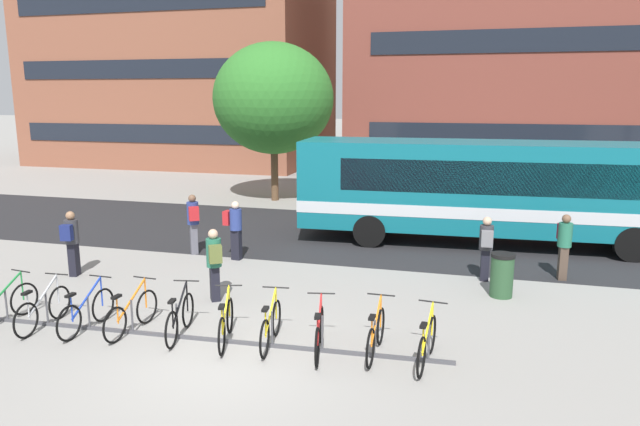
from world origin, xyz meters
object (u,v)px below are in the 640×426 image
parked_bicycle_blue_2 (87,312)px  street_tree_0 (273,99)px  parked_bicycle_yellow_6 (271,326)px  parked_bicycle_green_0 (3,305)px  parked_bicycle_orange_3 (131,314)px  parked_bicycle_silver_1 (43,310)px  commuter_navy_pack_1 (72,239)px  commuter_red_pack_5 (235,226)px  trash_bin (502,275)px  commuter_red_pack_4 (193,220)px  commuter_olive_pack_3 (214,260)px  parked_bicycle_red_7 (319,334)px  commuter_maroon_pack_0 (564,242)px  parked_bicycle_yellow_5 (226,324)px  parked_bicycle_yellow_9 (427,344)px  commuter_grey_pack_2 (486,244)px  city_bus (493,188)px  parked_bicycle_orange_8 (376,335)px  parked_bicycle_black_4 (180,318)px

parked_bicycle_blue_2 → street_tree_0: (-1.29, 14.79, 4.05)m
parked_bicycle_yellow_6 → parked_bicycle_blue_2: bearing=86.9°
parked_bicycle_green_0 → parked_bicycle_orange_3: (2.82, 0.27, 0.00)m
parked_bicycle_silver_1 → commuter_navy_pack_1: 3.57m
commuter_red_pack_5 → trash_bin: 7.35m
parked_bicycle_yellow_6 → commuter_red_pack_4: size_ratio=0.97×
parked_bicycle_silver_1 → commuter_olive_pack_3: 3.60m
parked_bicycle_red_7 → commuter_maroon_pack_0: size_ratio=1.00×
parked_bicycle_green_0 → commuter_navy_pack_1: commuter_navy_pack_1 is taller
parked_bicycle_yellow_5 → commuter_red_pack_4: bearing=16.6°
parked_bicycle_yellow_9 → commuter_grey_pack_2: (0.99, 5.12, 0.56)m
city_bus → parked_bicycle_silver_1: bearing=44.1°
parked_bicycle_orange_8 → parked_bicycle_blue_2: bearing=94.4°
parked_bicycle_green_0 → street_tree_0: (0.61, 14.91, 4.05)m
parked_bicycle_yellow_5 → trash_bin: size_ratio=1.62×
parked_bicycle_green_0 → parked_bicycle_black_4: (3.85, 0.33, 0.00)m
parked_bicycle_black_4 → commuter_maroon_pack_0: (7.62, 5.83, 0.59)m
commuter_red_pack_5 → trash_bin: bearing=-4.0°
parked_bicycle_blue_2 → parked_bicycle_silver_1: bearing=97.9°
parked_bicycle_yellow_6 → parked_bicycle_orange_8: size_ratio=0.99×
parked_bicycle_orange_3 → parked_bicycle_green_0: bearing=98.9°
parked_bicycle_blue_2 → commuter_red_pack_5: (0.81, 5.53, 0.59)m
parked_bicycle_silver_1 → parked_bicycle_red_7: size_ratio=1.01×
parked_bicycle_yellow_5 → commuter_red_pack_5: commuter_red_pack_5 is taller
parked_bicycle_yellow_9 → parked_bicycle_green_0: bearing=97.8°
commuter_grey_pack_2 → street_tree_0: bearing=40.3°
commuter_navy_pack_1 → parked_bicycle_yellow_6: bearing=-123.9°
trash_bin → street_tree_0: 14.59m
city_bus → parked_bicycle_yellow_6: 9.94m
parked_bicycle_blue_2 → parked_bicycle_orange_3: bearing=-79.0°
parked_bicycle_yellow_5 → commuter_red_pack_5: 5.79m
parked_bicycle_yellow_5 → parked_bicycle_orange_3: bearing=74.9°
parked_bicycle_yellow_6 → commuter_grey_pack_2: (3.88, 5.10, 0.56)m
parked_bicycle_green_0 → parked_bicycle_silver_1: bearing=-81.2°
parked_bicycle_blue_2 → commuter_olive_pack_3: 2.89m
parked_bicycle_yellow_9 → commuter_maroon_pack_0: size_ratio=1.02×
parked_bicycle_orange_3 → commuter_olive_pack_3: commuter_olive_pack_3 is taller
parked_bicycle_silver_1 → parked_bicycle_yellow_5: (3.86, 0.28, 0.00)m
parked_bicycle_yellow_9 → commuter_olive_pack_3: commuter_olive_pack_3 is taller
parked_bicycle_blue_2 → parked_bicycle_red_7: bearing=-86.2°
commuter_grey_pack_2 → parked_bicycle_yellow_6: bearing=139.5°
parked_bicycle_orange_3 → trash_bin: trash_bin is taller
city_bus → trash_bin: (0.20, -4.99, -1.26)m
parked_bicycle_yellow_9 → trash_bin: size_ratio=1.67×
parked_bicycle_orange_3 → parked_bicycle_blue_2: bearing=102.9°
street_tree_0 → parked_bicycle_silver_1: bearing=-88.6°
parked_bicycle_blue_2 → parked_bicycle_yellow_6: same height
city_bus → parked_bicycle_silver_1: 12.90m
parked_bicycle_orange_3 → parked_bicycle_yellow_9: bearing=-85.4°
parked_bicycle_green_0 → parked_bicycle_black_4: bearing=-77.1°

